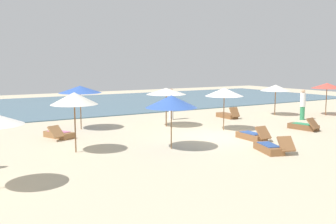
% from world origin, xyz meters
% --- Properties ---
extents(ground_plane, '(60.00, 60.00, 0.00)m').
position_xyz_m(ground_plane, '(0.00, 0.00, 0.00)').
color(ground_plane, beige).
extents(ocean_water, '(48.00, 16.00, 0.06)m').
position_xyz_m(ocean_water, '(0.00, 17.00, 0.03)').
color(ocean_water, '#476B7F').
rests_on(ocean_water, ground_plane).
extents(umbrella_0, '(2.07, 2.07, 2.17)m').
position_xyz_m(umbrella_0, '(-3.14, -0.97, 1.92)').
color(umbrella_0, olive).
rests_on(umbrella_0, ground_plane).
extents(umbrella_1, '(1.80, 1.80, 2.33)m').
position_xyz_m(umbrella_1, '(-6.61, 0.43, 2.09)').
color(umbrella_1, brown).
rests_on(umbrella_1, ground_plane).
extents(umbrella_3, '(1.96, 1.96, 2.02)m').
position_xyz_m(umbrella_3, '(7.94, 3.95, 1.81)').
color(umbrella_3, brown).
rests_on(umbrella_3, ground_plane).
extents(umbrella_4, '(1.95, 1.95, 2.17)m').
position_xyz_m(umbrella_4, '(1.44, 1.32, 1.96)').
color(umbrella_4, brown).
rests_on(umbrella_4, ground_plane).
extents(umbrella_5, '(2.18, 2.18, 2.27)m').
position_xyz_m(umbrella_5, '(-4.78, 5.34, 2.08)').
color(umbrella_5, olive).
rests_on(umbrella_5, ground_plane).
extents(umbrella_6, '(2.16, 2.16, 2.10)m').
position_xyz_m(umbrella_6, '(-0.50, 3.84, 1.92)').
color(umbrella_6, brown).
rests_on(umbrella_6, ground_plane).
extents(umbrella_8, '(1.99, 1.99, 2.13)m').
position_xyz_m(umbrella_8, '(10.78, 2.17, 1.96)').
color(umbrella_8, brown).
rests_on(umbrella_8, ground_plane).
extents(lounger_0, '(0.66, 1.72, 0.68)m').
position_xyz_m(lounger_0, '(0.95, -1.29, 0.18)').
color(lounger_0, brown).
rests_on(lounger_0, ground_plane).
extents(lounger_2, '(0.64, 1.66, 0.73)m').
position_xyz_m(lounger_2, '(4.44, 4.58, 0.17)').
color(lounger_2, brown).
rests_on(lounger_2, ground_plane).
extents(lounger_3, '(1.11, 1.79, 0.68)m').
position_xyz_m(lounger_3, '(-0.17, -3.46, 0.18)').
color(lounger_3, brown).
rests_on(lounger_3, ground_plane).
extents(lounger_4, '(0.85, 1.77, 0.68)m').
position_xyz_m(lounger_4, '(5.08, -0.75, 0.18)').
color(lounger_4, brown).
rests_on(lounger_4, ground_plane).
extents(lounger_5, '(1.23, 1.80, 0.67)m').
position_xyz_m(lounger_5, '(-6.42, 3.60, 0.18)').
color(lounger_5, olive).
rests_on(lounger_5, ground_plane).
extents(person_0, '(0.45, 0.45, 1.86)m').
position_xyz_m(person_0, '(7.83, 1.63, 0.95)').
color(person_0, '#338C59').
rests_on(person_0, ground_plane).
extents(person_2, '(0.43, 0.43, 1.91)m').
position_xyz_m(person_2, '(1.00, 5.77, 0.97)').
color(person_2, white).
rests_on(person_2, ground_plane).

